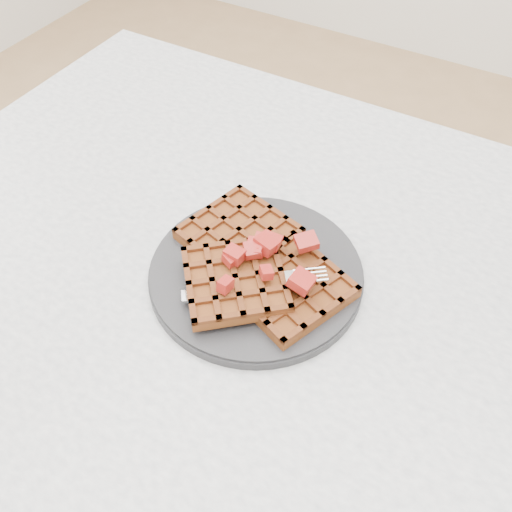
# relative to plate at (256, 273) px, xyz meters

# --- Properties ---
(ground) EXTENTS (4.00, 4.00, 0.00)m
(ground) POSITION_rel_plate_xyz_m (0.05, 0.03, -0.76)
(ground) COLOR tan
(ground) RESTS_ON ground
(table) EXTENTS (1.20, 0.80, 0.75)m
(table) POSITION_rel_plate_xyz_m (0.05, 0.03, -0.12)
(table) COLOR silver
(table) RESTS_ON ground
(plate) EXTENTS (0.26, 0.26, 0.02)m
(plate) POSITION_rel_plate_xyz_m (0.00, 0.00, 0.00)
(plate) COLOR #242426
(plate) RESTS_ON table
(waffles) EXTENTS (0.25, 0.23, 0.03)m
(waffles) POSITION_rel_plate_xyz_m (0.00, -0.00, 0.02)
(waffles) COLOR brown
(waffles) RESTS_ON plate
(strawberry_pile) EXTENTS (0.15, 0.15, 0.02)m
(strawberry_pile) POSITION_rel_plate_xyz_m (-0.00, 0.00, 0.05)
(strawberry_pile) COLOR maroon
(strawberry_pile) RESTS_ON waffles
(fork) EXTENTS (0.16, 0.13, 0.02)m
(fork) POSITION_rel_plate_xyz_m (0.03, -0.03, 0.02)
(fork) COLOR silver
(fork) RESTS_ON plate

